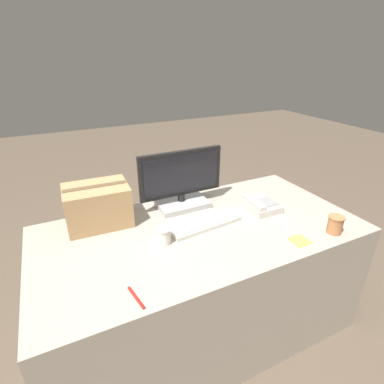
% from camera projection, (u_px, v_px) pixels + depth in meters
% --- Properties ---
extents(ground_plane, '(12.00, 12.00, 0.00)m').
position_uv_depth(ground_plane, '(200.00, 324.00, 2.00)').
color(ground_plane, brown).
extents(office_desk, '(1.80, 0.90, 0.75)m').
position_uv_depth(office_desk, '(201.00, 280.00, 1.83)').
color(office_desk, '#A89E8E').
rests_on(office_desk, ground_plane).
extents(monitor, '(0.54, 0.24, 0.36)m').
position_uv_depth(monitor, '(181.00, 184.00, 1.86)').
color(monitor, '#B7B7B7').
rests_on(monitor, office_desk).
extents(keyboard, '(0.44, 0.19, 0.03)m').
position_uv_depth(keyboard, '(204.00, 222.00, 1.70)').
color(keyboard, beige).
rests_on(keyboard, office_desk).
extents(desk_phone, '(0.18, 0.20, 0.07)m').
position_uv_depth(desk_phone, '(261.00, 206.00, 1.86)').
color(desk_phone, beige).
rests_on(desk_phone, office_desk).
extents(paper_cup_left, '(0.08, 0.08, 0.09)m').
position_uv_depth(paper_cup_left, '(163.00, 236.00, 1.53)').
color(paper_cup_left, white).
rests_on(paper_cup_left, office_desk).
extents(paper_cup_right, '(0.08, 0.08, 0.10)m').
position_uv_depth(paper_cup_right, '(335.00, 225.00, 1.61)').
color(paper_cup_right, '#BC7547').
rests_on(paper_cup_right, office_desk).
extents(spoon, '(0.10, 0.13, 0.00)m').
position_uv_depth(spoon, '(287.00, 224.00, 1.71)').
color(spoon, silver).
rests_on(spoon, office_desk).
extents(cardboard_box, '(0.36, 0.27, 0.23)m').
position_uv_depth(cardboard_box, '(98.00, 205.00, 1.68)').
color(cardboard_box, tan).
rests_on(cardboard_box, office_desk).
extents(pen_marker, '(0.03, 0.14, 0.01)m').
position_uv_depth(pen_marker, '(136.00, 297.00, 1.20)').
color(pen_marker, red).
rests_on(pen_marker, office_desk).
extents(sticky_note_pad, '(0.09, 0.09, 0.01)m').
position_uv_depth(sticky_note_pad, '(300.00, 241.00, 1.56)').
color(sticky_note_pad, '#E5DB4C').
rests_on(sticky_note_pad, office_desk).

